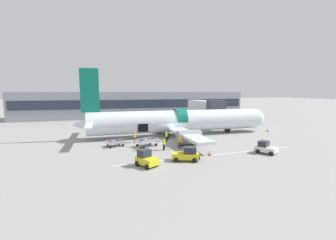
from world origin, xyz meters
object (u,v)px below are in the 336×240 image
(ground_crew_loader_b, at_px, (135,137))
(suitcase_on_tarmac_upright, at_px, (137,149))
(baggage_cart_loading, at_px, (147,142))
(baggage_tug_lead, at_px, (187,155))
(ground_crew_loader_a, at_px, (164,143))
(baggage_tug_mid, at_px, (266,148))
(ground_crew_driver, at_px, (180,142))
(baggage_cart_queued, at_px, (116,143))
(baggage_tug_rear, at_px, (146,159))
(ground_crew_supervisor, at_px, (166,136))
(airplane, at_px, (177,121))

(ground_crew_loader_b, relative_size, suitcase_on_tarmac_upright, 2.43)
(baggage_cart_loading, relative_size, suitcase_on_tarmac_upright, 5.81)
(baggage_tug_lead, bearing_deg, ground_crew_loader_a, 103.19)
(baggage_tug_mid, bearing_deg, ground_crew_driver, 151.43)
(ground_crew_loader_b, bearing_deg, baggage_cart_queued, -151.94)
(baggage_tug_rear, height_order, ground_crew_driver, ground_crew_driver)
(baggage_tug_rear, relative_size, ground_crew_loader_a, 1.59)
(baggage_tug_lead, height_order, baggage_cart_loading, baggage_tug_lead)
(ground_crew_loader_a, xyz_separation_m, ground_crew_loader_b, (-3.23, 5.72, -0.01))
(ground_crew_supervisor, bearing_deg, baggage_tug_mid, -44.21)
(suitcase_on_tarmac_upright, bearing_deg, ground_crew_supervisor, 40.64)
(baggage_tug_lead, bearing_deg, baggage_cart_loading, 110.37)
(baggage_tug_rear, height_order, suitcase_on_tarmac_upright, baggage_tug_rear)
(ground_crew_loader_a, xyz_separation_m, ground_crew_supervisor, (1.77, 5.11, -0.04))
(baggage_tug_lead, xyz_separation_m, baggage_cart_loading, (-3.06, 8.25, -0.09))
(baggage_tug_mid, distance_m, ground_crew_supervisor, 14.83)
(baggage_tug_lead, xyz_separation_m, ground_crew_supervisor, (0.50, 10.53, 0.19))
(ground_crew_driver, relative_size, suitcase_on_tarmac_upright, 2.53)
(baggage_tug_lead, height_order, ground_crew_loader_a, ground_crew_loader_a)
(suitcase_on_tarmac_upright, bearing_deg, ground_crew_loader_a, -7.11)
(ground_crew_loader_b, bearing_deg, airplane, 25.30)
(baggage_cart_queued, xyz_separation_m, ground_crew_driver, (8.63, -3.87, 0.47))
(baggage_tug_lead, bearing_deg, suitcase_on_tarmac_upright, 129.98)
(baggage_cart_queued, bearing_deg, baggage_tug_mid, -26.57)
(ground_crew_supervisor, distance_m, suitcase_on_tarmac_upright, 7.17)
(baggage_cart_queued, bearing_deg, ground_crew_loader_b, 28.06)
(ground_crew_driver, bearing_deg, airplane, 73.56)
(baggage_tug_rear, relative_size, ground_crew_driver, 1.55)
(airplane, relative_size, ground_crew_driver, 20.21)
(ground_crew_loader_b, xyz_separation_m, suitcase_on_tarmac_upright, (-0.43, -5.27, -0.61))
(baggage_tug_mid, distance_m, baggage_cart_queued, 20.87)
(ground_crew_loader_b, height_order, ground_crew_supervisor, ground_crew_loader_b)
(baggage_tug_lead, height_order, ground_crew_loader_b, ground_crew_loader_b)
(baggage_tug_mid, bearing_deg, baggage_cart_loading, 150.40)
(ground_crew_loader_b, distance_m, suitcase_on_tarmac_upright, 5.32)
(baggage_tug_lead, relative_size, ground_crew_loader_b, 1.99)
(baggage_cart_queued, distance_m, ground_crew_loader_a, 7.50)
(baggage_tug_rear, height_order, ground_crew_supervisor, baggage_tug_rear)
(baggage_tug_mid, relative_size, baggage_tug_rear, 1.05)
(ground_crew_driver, xyz_separation_m, ground_crew_supervisor, (-0.59, 4.87, -0.06))
(baggage_tug_mid, bearing_deg, ground_crew_loader_b, 144.97)
(airplane, distance_m, ground_crew_driver, 9.98)
(airplane, bearing_deg, baggage_tug_rear, -119.24)
(baggage_cart_queued, bearing_deg, baggage_tug_lead, -51.64)
(baggage_tug_lead, height_order, baggage_tug_rear, baggage_tug_rear)
(baggage_cart_queued, bearing_deg, baggage_tug_rear, -75.10)
(baggage_cart_queued, relative_size, ground_crew_supervisor, 2.09)
(baggage_cart_loading, distance_m, ground_crew_loader_a, 3.36)
(ground_crew_supervisor, height_order, suitcase_on_tarmac_upright, ground_crew_supervisor)
(baggage_cart_queued, height_order, ground_crew_driver, ground_crew_driver)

